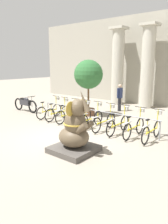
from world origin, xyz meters
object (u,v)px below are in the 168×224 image
at_px(motorcycle, 25,104).
at_px(potted_tree, 88,76).
at_px(bicycle_7, 134,126).
at_px(bicycle_1, 58,112).
at_px(bicycle_6, 119,123).
at_px(person_pedestrian, 120,95).
at_px(bicycle_5, 104,121).
at_px(bicycle_8, 152,130).
at_px(bicycle_4, 92,118).
at_px(bicycle_0, 50,110).
at_px(bicycle_3, 80,116).
at_px(elephant_statue, 75,132).
at_px(bicycle_2, 69,114).

height_order(motorcycle, potted_tree, potted_tree).
bearing_deg(motorcycle, bicycle_7, -1.02).
bearing_deg(bicycle_1, bicycle_6, -0.00).
distance_m(bicycle_1, motorcycle, 2.93).
bearing_deg(person_pedestrian, motorcycle, -139.44).
xyz_separation_m(bicycle_5, bicycle_8, (2.08, 0.04, 0.00)).
bearing_deg(person_pedestrian, bicycle_4, -78.47).
distance_m(bicycle_0, potted_tree, 2.71).
bearing_deg(bicycle_4, bicycle_6, -1.05).
relative_size(bicycle_1, bicycle_5, 1.00).
relative_size(bicycle_7, bicycle_8, 1.00).
xyz_separation_m(bicycle_5, bicycle_7, (1.39, 0.00, 0.00)).
relative_size(bicycle_3, motorcycle, 0.83).
bearing_deg(bicycle_0, bicycle_1, -4.16).
height_order(bicycle_1, bicycle_8, same).
height_order(bicycle_6, elephant_statue, elephant_statue).
bearing_deg(bicycle_0, elephant_statue, -32.78).
xyz_separation_m(bicycle_5, motorcycle, (-5.70, 0.13, 0.07)).
xyz_separation_m(bicycle_0, bicycle_4, (2.78, -0.03, 0.00)).
height_order(bicycle_5, elephant_statue, elephant_statue).
height_order(person_pedestrian, potted_tree, potted_tree).
relative_size(bicycle_7, motorcycle, 0.83).
height_order(bicycle_3, bicycle_6, same).
relative_size(bicycle_0, bicycle_7, 1.00).
bearing_deg(bicycle_2, potted_tree, 94.68).
xyz_separation_m(bicycle_7, motorcycle, (-7.09, 0.13, 0.07)).
distance_m(bicycle_3, bicycle_8, 3.47).
distance_m(bicycle_2, bicycle_7, 3.47).
bearing_deg(bicycle_5, potted_tree, 142.22).
bearing_deg(bicycle_5, bicycle_3, 178.40).
xyz_separation_m(person_pedestrian, potted_tree, (-0.76, -2.04, 1.16)).
bearing_deg(bicycle_5, motorcycle, 178.71).
distance_m(bicycle_3, bicycle_6, 2.08).
distance_m(elephant_statue, potted_tree, 5.38).
bearing_deg(bicycle_3, bicycle_2, -177.87).
relative_size(bicycle_6, bicycle_8, 1.00).
distance_m(bicycle_0, bicycle_8, 5.55).
distance_m(bicycle_8, potted_tree, 4.93).
relative_size(bicycle_0, bicycle_4, 1.00).
height_order(bicycle_8, elephant_statue, elephant_statue).
distance_m(bicycle_0, bicycle_5, 3.47).
relative_size(bicycle_2, bicycle_3, 1.00).
relative_size(bicycle_1, bicycle_8, 1.00).
xyz_separation_m(bicycle_0, bicycle_1, (0.69, -0.05, 0.00)).
xyz_separation_m(bicycle_1, motorcycle, (-2.93, 0.14, 0.07)).
relative_size(bicycle_8, motorcycle, 0.83).
distance_m(bicycle_6, bicycle_7, 0.69).
bearing_deg(motorcycle, bicycle_5, -1.29).
xyz_separation_m(bicycle_6, person_pedestrian, (-2.15, 3.77, 0.55)).
relative_size(bicycle_3, bicycle_7, 1.00).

